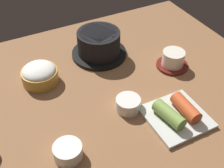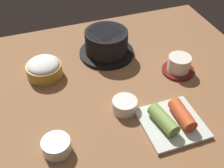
{
  "view_description": "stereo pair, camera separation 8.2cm",
  "coord_description": "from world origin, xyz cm",
  "views": [
    {
      "loc": [
        -26.23,
        -57.16,
        59.58
      ],
      "look_at": [
        2.0,
        -2.0,
        5.0
      ],
      "focal_mm": 47.87,
      "sensor_mm": 36.0,
      "label": 1
    },
    {
      "loc": [
        -18.66,
        -60.42,
        59.58
      ],
      "look_at": [
        2.0,
        -2.0,
        5.0
      ],
      "focal_mm": 47.87,
      "sensor_mm": 36.0,
      "label": 2
    }
  ],
  "objects": [
    {
      "name": "stone_pot",
      "position": [
        6.45,
        15.93,
        6.14
      ],
      "size": [
        17.79,
        17.79,
        8.48
      ],
      "color": "black",
      "rests_on": "dining_table"
    },
    {
      "name": "side_bowl_near",
      "position": [
        -16.72,
        -16.75,
        3.88
      ],
      "size": [
        6.69,
        6.69,
        3.5
      ],
      "color": "white",
      "rests_on": "dining_table"
    },
    {
      "name": "rice_bowl",
      "position": [
        -14.55,
        11.57,
        4.88
      ],
      "size": [
        10.51,
        10.51,
        5.85
      ],
      "color": "#B78C38",
      "rests_on": "dining_table"
    },
    {
      "name": "tea_cup_with_saucer",
      "position": [
        24.11,
        0.49,
        4.51
      ],
      "size": [
        9.81,
        9.81,
        5.41
      ],
      "color": "maroon",
      "rests_on": "dining_table"
    },
    {
      "name": "kimchi_plate",
      "position": [
        12.13,
        -18.45,
        3.62
      ],
      "size": [
        14.88,
        14.88,
        4.51
      ],
      "color": "silver",
      "rests_on": "dining_table"
    },
    {
      "name": "banchan_cup_center",
      "position": [
        2.75,
        -9.84,
        3.9
      ],
      "size": [
        6.58,
        6.58,
        3.54
      ],
      "color": "white",
      "rests_on": "dining_table"
    },
    {
      "name": "dining_table",
      "position": [
        0.0,
        0.0,
        1.0
      ],
      "size": [
        100.0,
        76.0,
        2.0
      ],
      "primitive_type": "cube",
      "color": "brown",
      "rests_on": "ground"
    }
  ]
}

